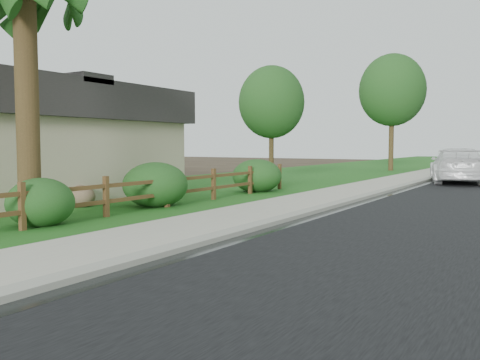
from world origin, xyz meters
The scene contains 14 objects.
ground centered at (0.00, 0.00, 0.00)m, with size 120.00×120.00×0.00m, color #33251C.
curb centered at (0.40, 35.00, 0.06)m, with size 0.40×90.00×0.12m, color gray.
wet_gutter centered at (0.75, 35.00, 0.02)m, with size 0.50×90.00×0.00m, color black.
sidewalk centered at (-0.90, 35.00, 0.05)m, with size 2.20×90.00×0.10m, color #A29A8D.
grass_strip centered at (-2.80, 35.00, 0.03)m, with size 1.60×90.00×0.06m, color #184E16.
lawn_near centered at (-8.00, 35.00, 0.02)m, with size 9.00×90.00×0.04m, color #184E16.
ranch_fence centered at (-3.60, 6.40, 0.62)m, with size 0.12×16.92×1.10m.
white_suv centered at (2.00, 23.04, 0.87)m, with size 2.38×5.85×1.70m, color white.
boulder centered at (-6.00, 6.42, 0.35)m, with size 1.04×0.78×0.69m, color brown.
shrub_a centered at (-3.90, 3.49, 0.57)m, with size 1.52×1.52×1.14m, color #224A1A.
shrub_b centered at (-4.13, 7.69, 0.69)m, with size 1.96×1.96×1.37m, color #224A1A.
shrub_d centered at (-3.90, 13.44, 0.66)m, with size 1.95×1.95×1.33m, color #224A1A.
tree_near_left centered at (-6.00, 18.53, 4.00)m, with size 3.28×3.28×5.82m.
tree_mid_left centered at (-3.90, 32.75, 5.75)m, with size 4.66×4.66×8.34m.
Camera 1 is at (6.06, -3.92, 1.90)m, focal length 38.00 mm.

